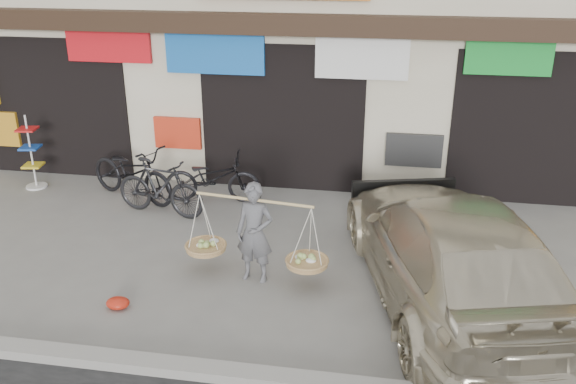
% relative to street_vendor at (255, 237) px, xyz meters
% --- Properties ---
extents(ground, '(70.00, 70.00, 0.00)m').
position_rel_street_vendor_xyz_m(ground, '(-0.22, -0.08, -0.65)').
color(ground, gray).
rests_on(ground, ground).
extents(kerb, '(70.00, 0.25, 0.12)m').
position_rel_street_vendor_xyz_m(kerb, '(-0.22, -2.08, -0.59)').
color(kerb, gray).
rests_on(kerb, ground).
extents(street_vendor, '(2.03, 0.75, 1.43)m').
position_rel_street_vendor_xyz_m(street_vendor, '(0.00, 0.00, 0.00)').
color(street_vendor, '#5C5C60').
rests_on(street_vendor, ground).
extents(bike_0, '(2.07, 1.43, 1.03)m').
position_rel_street_vendor_xyz_m(bike_0, '(-2.80, 2.42, -0.13)').
color(bike_0, black).
rests_on(bike_0, ground).
extents(bike_1, '(1.72, 0.81, 1.00)m').
position_rel_street_vendor_xyz_m(bike_1, '(-2.06, 1.85, -0.15)').
color(bike_1, black).
rests_on(bike_1, ground).
extents(bike_2, '(1.77, 0.81, 0.90)m').
position_rel_street_vendor_xyz_m(bike_2, '(-1.34, 2.54, -0.20)').
color(bike_2, black).
rests_on(bike_2, ground).
extents(suv, '(3.19, 5.32, 1.44)m').
position_rel_street_vendor_xyz_m(suv, '(2.59, -0.11, 0.07)').
color(suv, beige).
rests_on(suv, ground).
extents(display_rack, '(0.39, 0.39, 1.42)m').
position_rel_street_vendor_xyz_m(display_rack, '(-4.87, 2.63, -0.08)').
color(display_rack, silver).
rests_on(display_rack, ground).
extents(red_bag, '(0.31, 0.25, 0.14)m').
position_rel_street_vendor_xyz_m(red_bag, '(-1.59, -1.01, -0.58)').
color(red_bag, red).
rests_on(red_bag, ground).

